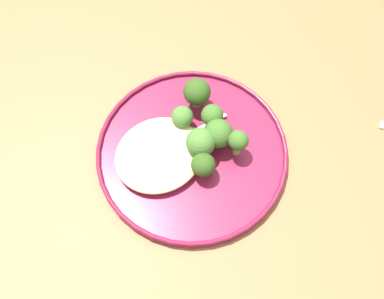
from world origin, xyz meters
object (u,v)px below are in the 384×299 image
Objects in this scene: seared_scallop_front_small at (131,167)px; broccoli_floret_beside_noodles at (238,141)px; seared_scallop_left_edge at (166,138)px; broccoli_floret_split_head at (203,165)px; broccoli_floret_rear_charred at (201,143)px; dinner_plate at (192,153)px; broccoli_floret_right_tilted at (212,116)px; broccoli_floret_tall_stalk at (182,117)px; seared_scallop_large_seared at (155,147)px; seared_scallop_on_noodles at (150,173)px; broccoli_floret_near_rim at (218,134)px; broccoli_floret_left_leaning at (197,92)px; seared_scallop_center_golden at (180,158)px.

broccoli_floret_beside_noodles is (-0.15, 0.06, 0.03)m from seared_scallop_front_small.
broccoli_floret_split_head is at bearing 103.79° from seared_scallop_left_edge.
broccoli_floret_rear_charred is at bearing -32.28° from broccoli_floret_beside_noodles.
dinner_plate is at bearing -31.77° from broccoli_floret_rear_charred.
dinner_plate is at bearing -32.19° from broccoli_floret_beside_noodles.
broccoli_floret_tall_stalk is at bearing -33.62° from broccoli_floret_right_tilted.
broccoli_floret_rear_charred reaches higher than dinner_plate.
seared_scallop_front_small is 0.16m from broccoli_floret_beside_noodles.
broccoli_floret_right_tilted is at bearing -133.06° from broccoli_floret_split_head.
seared_scallop_large_seared is 0.13m from broccoli_floret_beside_noodles.
seared_scallop_on_noodles is 0.13m from broccoli_floret_right_tilted.
seared_scallop_on_noodles is 0.66× the size of broccoli_floret_right_tilted.
seared_scallop_on_noodles is 0.75× the size of broccoli_floret_tall_stalk.
broccoli_floret_near_rim is at bearing 168.66° from dinner_plate.
seared_scallop_front_small is 0.14m from broccoli_floret_near_rim.
seared_scallop_left_edge and seared_scallop_on_noodles have the same top height.
broccoli_floret_left_leaning reaches higher than dinner_plate.
broccoli_floret_tall_stalk is (0.04, 0.02, -0.01)m from broccoli_floret_left_leaning.
broccoli_floret_rear_charred is at bearing -116.95° from broccoli_floret_split_head.
broccoli_floret_left_leaning is 0.10m from broccoli_floret_beside_noodles.
seared_scallop_center_golden is (-0.07, 0.03, 0.00)m from seared_scallop_front_small.
seared_scallop_center_golden is (0.00, 0.04, 0.00)m from seared_scallop_left_edge.
seared_scallop_on_noodles is at bearing 9.78° from broccoli_floret_right_tilted.
broccoli_floret_tall_stalk is (-0.04, -0.05, 0.01)m from seared_scallop_center_golden.
seared_scallop_large_seared is (-0.03, -0.03, 0.00)m from seared_scallop_on_noodles.
broccoli_floret_left_leaning reaches higher than broccoli_floret_tall_stalk.
seared_scallop_on_noodles and seared_scallop_large_seared have the same top height.
seared_scallop_left_edge is 0.11m from broccoli_floret_beside_noodles.
dinner_plate is at bearing 52.03° from broccoli_floret_left_leaning.
broccoli_floret_beside_noodles is 1.06× the size of broccoli_floret_right_tilted.
seared_scallop_on_noodles is (0.05, 0.04, -0.00)m from seared_scallop_left_edge.
seared_scallop_on_noodles is at bearing 28.36° from broccoli_floret_tall_stalk.
dinner_plate is 5.31× the size of broccoli_floret_near_rim.
dinner_plate is 6.37× the size of broccoli_floret_tall_stalk.
broccoli_floret_left_leaning is (-0.14, -0.04, 0.03)m from seared_scallop_front_small.
seared_scallop_left_edge is 0.89× the size of seared_scallop_on_noodles.
seared_scallop_center_golden is 0.58× the size of broccoli_floret_near_rim.
seared_scallop_on_noodles is 0.61× the size of broccoli_floret_rear_charred.
broccoli_floret_rear_charred is at bearing 162.67° from seared_scallop_front_small.
broccoli_floret_left_leaning is at bearing -151.89° from seared_scallop_on_noodles.
seared_scallop_on_noodles is 0.10m from broccoli_floret_tall_stalk.
broccoli_floret_rear_charred reaches higher than broccoli_floret_beside_noodles.
broccoli_floret_near_rim is (-0.05, -0.03, 0.00)m from broccoli_floret_split_head.
seared_scallop_on_noodles is (0.07, -0.00, 0.01)m from dinner_plate.
broccoli_floret_left_leaning is (-0.12, -0.07, 0.02)m from seared_scallop_on_noodles.
broccoli_floret_beside_noodles is at bearing 96.85° from broccoli_floret_right_tilted.
broccoli_floret_right_tilted is (0.00, 0.05, -0.00)m from broccoli_floret_left_leaning.
broccoli_floret_left_leaning is 0.08m from broccoli_floret_rear_charred.
broccoli_floret_left_leaning reaches higher than broccoli_floret_rear_charred.
broccoli_floret_tall_stalk is at bearing -101.58° from broccoli_floret_split_head.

